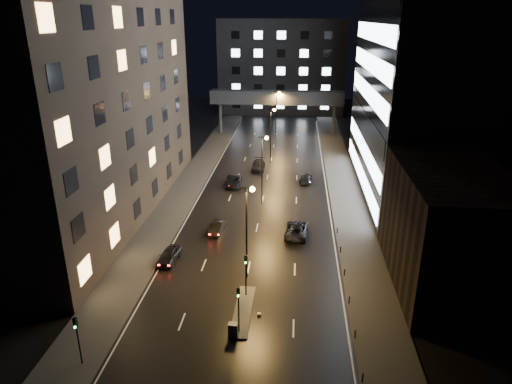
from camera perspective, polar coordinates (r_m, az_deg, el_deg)
ground at (r=77.70m, az=1.43°, el=1.89°), size 160.00×160.00×0.00m
sidewalk_left at (r=74.84m, az=-8.42°, el=0.95°), size 5.00×110.00×0.15m
sidewalk_right at (r=73.24m, az=10.97°, el=0.33°), size 5.00×110.00×0.15m
building_left at (r=63.59m, az=-20.88°, el=14.75°), size 15.00×48.00×40.00m
building_right_low at (r=48.99m, az=22.95°, el=-4.27°), size 10.00×18.00×12.00m
building_right_glass at (r=72.18m, az=22.58°, el=17.15°), size 20.00×36.00×45.00m
building_far at (r=131.94m, az=3.25°, el=15.42°), size 34.00×14.00×25.00m
skybridge at (r=104.74m, az=2.61°, el=11.63°), size 30.00×3.00×10.00m
median_island at (r=43.72m, az=-1.63°, el=-14.63°), size 1.60×8.00×0.15m
traffic_signal_near at (r=44.14m, az=-1.29°, el=-9.56°), size 0.28×0.34×4.40m
traffic_signal_far at (r=39.55m, az=-2.20°, el=-13.62°), size 0.28×0.34×4.40m
traffic_signal_corner at (r=38.95m, az=-21.45°, el=-16.19°), size 0.28×0.34×4.40m
bollard_row at (r=47.33m, az=11.27°, el=-11.45°), size 0.12×25.12×0.90m
streetlight_near at (r=45.65m, az=-1.00°, el=-3.63°), size 1.45×0.50×10.15m
streetlight_mid_a at (r=64.28m, az=0.91°, el=3.84°), size 1.45×0.50×10.15m
streetlight_mid_b at (r=83.54m, az=1.96°, el=7.91°), size 1.45×0.50×10.15m
streetlight_far at (r=103.09m, az=2.62°, el=10.44°), size 1.45×0.50×10.15m
car_away_a at (r=52.09m, az=-10.83°, el=-7.80°), size 2.18×4.51×1.49m
car_away_b at (r=57.95m, az=-4.91°, el=-4.44°), size 1.86×4.25×1.36m
car_away_c at (r=73.44m, az=-2.73°, el=1.32°), size 2.99×5.59×1.49m
car_away_d at (r=81.22m, az=0.31°, el=3.35°), size 2.35×5.54×1.59m
car_toward_a at (r=57.18m, az=5.09°, el=-4.69°), size 3.04×5.86×1.58m
car_toward_b at (r=75.58m, az=6.24°, el=1.75°), size 2.27×4.81×1.36m
utility_cabinet at (r=40.41m, az=-2.87°, el=-16.83°), size 0.83×0.60×1.27m
cone_a at (r=41.52m, az=-2.91°, el=-16.54°), size 0.51×0.51×0.54m
cone_b at (r=43.04m, az=0.39°, el=-15.02°), size 0.54×0.54×0.46m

